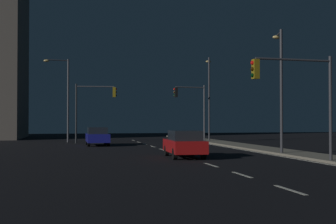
{
  "coord_description": "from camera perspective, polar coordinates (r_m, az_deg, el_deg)",
  "views": [
    {
      "loc": [
        -6.58,
        -3.83,
        2.13
      ],
      "look_at": [
        -0.58,
        24.24,
        2.69
      ],
      "focal_mm": 48.37,
      "sensor_mm": 36.0,
      "label": 1
    }
  ],
  "objects": [
    {
      "name": "ground_plane",
      "position": [
        22.42,
        5.09,
        -6.56
      ],
      "size": [
        112.0,
        112.0,
        0.0
      ],
      "primitive_type": "plane",
      "color": "black",
      "rests_on": "ground"
    },
    {
      "name": "lane_markings_center",
      "position": [
        25.78,
        2.78,
        -5.84
      ],
      "size": [
        0.14,
        50.0,
        0.01
      ],
      "color": "silver",
      "rests_on": "ground"
    },
    {
      "name": "lane_edge_line",
      "position": [
        29.12,
        12.9,
        -5.27
      ],
      "size": [
        0.14,
        53.0,
        0.01
      ],
      "color": "silver",
      "rests_on": "ground"
    },
    {
      "name": "car",
      "position": [
        26.25,
        2.07,
        -3.97
      ],
      "size": [
        2.03,
        4.48,
        1.57
      ],
      "color": "#B71414",
      "rests_on": "ground"
    },
    {
      "name": "car_oncoming",
      "position": [
        39.49,
        -8.9,
        -3.0
      ],
      "size": [
        1.88,
        4.42,
        1.57
      ],
      "color": "navy",
      "rests_on": "ground"
    },
    {
      "name": "traffic_light_mid_right",
      "position": [
        23.25,
        15.85,
        3.23
      ],
      "size": [
        4.45,
        0.46,
        5.26
      ],
      "color": "#38383D",
      "rests_on": "sidewalk_right"
    },
    {
      "name": "traffic_light_near_left",
      "position": [
        43.39,
        -9.37,
        1.31
      ],
      "size": [
        3.87,
        0.66,
        5.63
      ],
      "color": "#2D3033",
      "rests_on": "ground"
    },
    {
      "name": "traffic_light_far_center",
      "position": [
        44.56,
        2.97,
        1.3
      ],
      "size": [
        3.34,
        0.72,
        5.54
      ],
      "color": "#4C4C51",
      "rests_on": "sidewalk_right"
    },
    {
      "name": "street_lamp_corner",
      "position": [
        46.46,
        5.19,
        2.55
      ],
      "size": [
        0.69,
        1.53,
        8.46
      ],
      "color": "#38383D",
      "rests_on": "sidewalk_right"
    },
    {
      "name": "street_lamp_far_end",
      "position": [
        29.44,
        13.99,
        3.97
      ],
      "size": [
        0.69,
        1.56,
        7.73
      ],
      "color": "#38383D",
      "rests_on": "sidewalk_right"
    },
    {
      "name": "street_lamp_median",
      "position": [
        45.87,
        -12.93,
        2.41
      ],
      "size": [
        2.45,
        0.52,
        8.26
      ],
      "color": "#4C4C51",
      "rests_on": "ground"
    }
  ]
}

